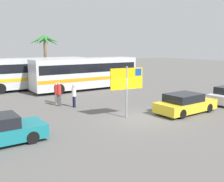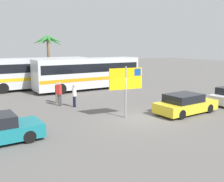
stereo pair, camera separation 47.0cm
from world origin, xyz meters
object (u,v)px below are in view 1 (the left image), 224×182
ferry_sign (127,81)px  car_yellow (185,104)px  bus_front_coach (86,72)px  bus_rear_coach (32,72)px  pedestrian_crossing_lot (74,94)px  pedestrian_by_bus (56,91)px  pedestrian_near_sign (59,92)px

ferry_sign → car_yellow: ferry_sign is taller
bus_front_coach → car_yellow: bearing=-84.6°
car_yellow → ferry_sign: bearing=160.5°
bus_rear_coach → pedestrian_crossing_lot: 9.74m
bus_rear_coach → car_yellow: bearing=-69.8°
bus_front_coach → pedestrian_by_bus: (-4.96, -4.58, -0.83)m
bus_front_coach → pedestrian_crossing_lot: (-4.36, -6.50, -0.80)m
car_yellow → bus_rear_coach: bearing=108.0°
ferry_sign → pedestrian_crossing_lot: size_ratio=1.91×
bus_rear_coach → pedestrian_crossing_lot: size_ratio=6.47×
bus_front_coach → ferry_sign: (-2.76, -10.81, 0.54)m
ferry_sign → pedestrian_crossing_lot: ferry_sign is taller
car_yellow → bus_front_coach: bearing=93.2°
pedestrian_near_sign → pedestrian_crossing_lot: bearing=90.6°
pedestrian_by_bus → pedestrian_near_sign: pedestrian_near_sign is taller
bus_front_coach → pedestrian_by_bus: 6.80m
ferry_sign → pedestrian_crossing_lot: 4.79m
pedestrian_crossing_lot → pedestrian_near_sign: pedestrian_near_sign is taller
bus_front_coach → pedestrian_near_sign: 7.61m
ferry_sign → car_yellow: bearing=-9.8°
car_yellow → pedestrian_by_bus: (-6.10, 7.44, 0.32)m
car_yellow → pedestrian_crossing_lot: (-5.49, 5.53, 0.35)m
pedestrian_crossing_lot → pedestrian_near_sign: bearing=124.0°
bus_front_coach → pedestrian_by_bus: bus_front_coach is taller
bus_rear_coach → ferry_sign: bearing=-83.1°
car_yellow → pedestrian_near_sign: (-6.26, 6.44, 0.43)m
bus_front_coach → pedestrian_crossing_lot: size_ratio=6.47×
bus_rear_coach → pedestrian_near_sign: size_ratio=6.01×
car_yellow → pedestrian_by_bus: size_ratio=2.74×
bus_rear_coach → ferry_sign: size_ratio=3.39×
bus_front_coach → ferry_sign: size_ratio=3.39×
pedestrian_near_sign → pedestrian_by_bus: bearing=-138.6°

